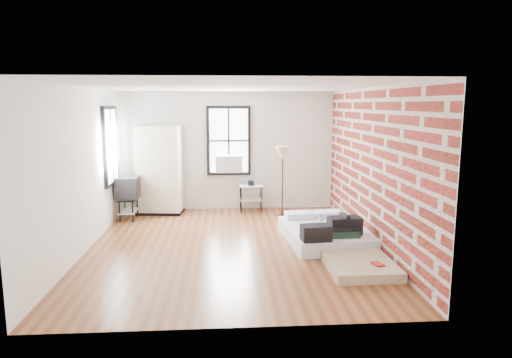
{
  "coord_description": "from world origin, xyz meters",
  "views": [
    {
      "loc": [
        -0.09,
        -7.83,
        2.51
      ],
      "look_at": [
        0.46,
        0.3,
        1.17
      ],
      "focal_mm": 32.0,
      "sensor_mm": 36.0,
      "label": 1
    }
  ],
  "objects": [
    {
      "name": "room_shell",
      "position": [
        0.23,
        0.36,
        1.74
      ],
      "size": [
        5.02,
        6.02,
        2.8
      ],
      "color": "silver",
      "rests_on": "ground"
    },
    {
      "name": "tv_stand",
      "position": [
        -2.21,
        2.11,
        0.67
      ],
      "size": [
        0.48,
        0.67,
        0.94
      ],
      "rotation": [
        0.0,
        0.0,
        0.01
      ],
      "color": "black",
      "rests_on": "ground"
    },
    {
      "name": "side_table",
      "position": [
        0.51,
        2.72,
        0.5
      ],
      "size": [
        0.56,
        0.45,
        0.73
      ],
      "rotation": [
        0.0,
        0.0,
        0.02
      ],
      "color": "black",
      "rests_on": "ground"
    },
    {
      "name": "mattress_main",
      "position": [
        1.75,
        0.21,
        0.17
      ],
      "size": [
        1.57,
        2.04,
        0.62
      ],
      "rotation": [
        0.0,
        0.0,
        0.08
      ],
      "color": "white",
      "rests_on": "ground"
    },
    {
      "name": "mattress_bare",
      "position": [
        1.93,
        -0.79,
        0.12
      ],
      "size": [
        1.01,
        1.89,
        0.41
      ],
      "rotation": [
        0.0,
        0.0,
        0.01
      ],
      "color": "tan",
      "rests_on": "ground"
    },
    {
      "name": "floor_lamp",
      "position": [
        1.18,
        2.13,
        1.35
      ],
      "size": [
        0.34,
        0.34,
        1.59
      ],
      "color": "black",
      "rests_on": "ground"
    },
    {
      "name": "ground",
      "position": [
        0.0,
        0.0,
        0.0
      ],
      "size": [
        6.0,
        6.0,
        0.0
      ],
      "primitive_type": "plane",
      "color": "#5B2D18",
      "rests_on": "ground"
    },
    {
      "name": "wardrobe",
      "position": [
        -1.6,
        2.65,
        1.01
      ],
      "size": [
        1.08,
        0.7,
        2.03
      ],
      "rotation": [
        0.0,
        0.0,
        -0.11
      ],
      "color": "black",
      "rests_on": "ground"
    }
  ]
}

